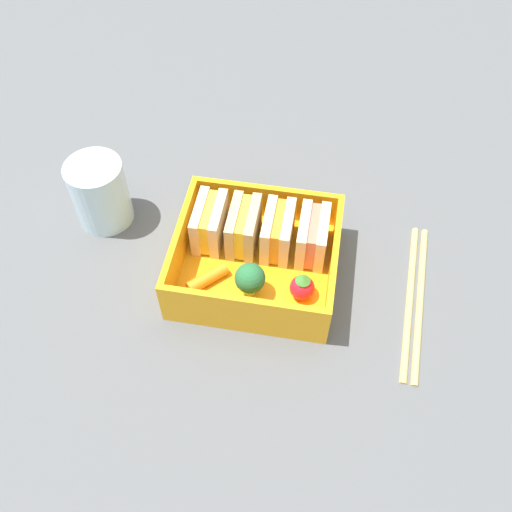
# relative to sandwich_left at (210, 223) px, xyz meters

# --- Properties ---
(ground_plane) EXTENTS (1.20, 1.20, 0.02)m
(ground_plane) POSITION_rel_sandwich_left_xyz_m (0.05, -0.03, -0.04)
(ground_plane) COLOR #555758
(bento_tray) EXTENTS (0.16, 0.14, 0.01)m
(bento_tray) POSITION_rel_sandwich_left_xyz_m (0.05, -0.03, -0.03)
(bento_tray) COLOR #FBA516
(bento_tray) RESTS_ON ground_plane
(bento_rim) EXTENTS (0.16, 0.14, 0.04)m
(bento_rim) POSITION_rel_sandwich_left_xyz_m (0.05, -0.03, -0.00)
(bento_rim) COLOR #FBA516
(bento_rim) RESTS_ON bento_tray
(sandwich_left) EXTENTS (0.03, 0.06, 0.05)m
(sandwich_left) POSITION_rel_sandwich_left_xyz_m (0.00, 0.00, 0.00)
(sandwich_left) COLOR beige
(sandwich_left) RESTS_ON bento_tray
(sandwich_center_left) EXTENTS (0.03, 0.06, 0.05)m
(sandwich_center_left) POSITION_rel_sandwich_left_xyz_m (0.03, 0.00, 0.00)
(sandwich_center_left) COLOR tan
(sandwich_center_left) RESTS_ON bento_tray
(sandwich_center) EXTENTS (0.03, 0.06, 0.05)m
(sandwich_center) POSITION_rel_sandwich_left_xyz_m (0.07, 0.00, 0.00)
(sandwich_center) COLOR #E5C08B
(sandwich_center) RESTS_ON bento_tray
(sandwich_center_right) EXTENTS (0.03, 0.06, 0.05)m
(sandwich_center_right) POSITION_rel_sandwich_left_xyz_m (0.10, 0.00, 0.00)
(sandwich_center_right) COLOR beige
(sandwich_center_right) RESTS_ON bento_tray
(carrot_stick_far_left) EXTENTS (0.04, 0.04, 0.01)m
(carrot_stick_far_left) POSITION_rel_sandwich_left_xyz_m (0.01, -0.06, -0.02)
(carrot_stick_far_left) COLOR orange
(carrot_stick_far_left) RESTS_ON bento_tray
(broccoli_floret) EXTENTS (0.03, 0.03, 0.04)m
(broccoli_floret) POSITION_rel_sandwich_left_xyz_m (0.05, -0.06, 0.00)
(broccoli_floret) COLOR #94BB64
(broccoli_floret) RESTS_ON bento_tray
(strawberry_far_left) EXTENTS (0.02, 0.02, 0.03)m
(strawberry_far_left) POSITION_rel_sandwich_left_xyz_m (0.10, -0.06, -0.01)
(strawberry_far_left) COLOR red
(strawberry_far_left) RESTS_ON bento_tray
(chopstick_pair) EXTENTS (0.03, 0.18, 0.01)m
(chopstick_pair) POSITION_rel_sandwich_left_xyz_m (0.21, -0.04, -0.03)
(chopstick_pair) COLOR tan
(chopstick_pair) RESTS_ON ground_plane
(drinking_glass) EXTENTS (0.06, 0.06, 0.08)m
(drinking_glass) POSITION_rel_sandwich_left_xyz_m (-0.12, 0.02, 0.00)
(drinking_glass) COLOR silver
(drinking_glass) RESTS_ON ground_plane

